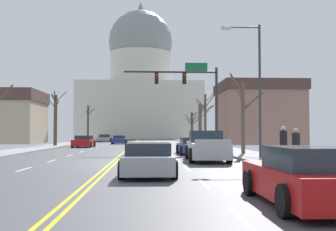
{
  "coord_description": "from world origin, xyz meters",
  "views": [
    {
      "loc": [
        1.76,
        -21.34,
        1.6
      ],
      "look_at": [
        4.09,
        25.25,
        3.46
      ],
      "focal_mm": 44.28,
      "sensor_mm": 36.0,
      "label": 1
    }
  ],
  "objects_px": {
    "pickup_truck_near_01": "(207,147)",
    "sedan_oncoming_01": "(119,140)",
    "pedestrian_01": "(283,143)",
    "sedan_near_03": "(305,178)",
    "pedestrian_00": "(296,145)",
    "bicycle_parked": "(296,156)",
    "sedan_near_02": "(149,160)",
    "sedan_oncoming_00": "(84,142)",
    "signal_gantry": "(191,88)",
    "sedan_oncoming_02": "(105,138)",
    "sedan_near_00": "(192,146)",
    "street_lamp_right": "(255,78)"
  },
  "relations": [
    {
      "from": "sedan_near_03",
      "to": "sedan_near_00",
      "type": "bearing_deg",
      "value": 90.61
    },
    {
      "from": "sedan_near_03",
      "to": "bicycle_parked",
      "type": "distance_m",
      "value": 10.96
    },
    {
      "from": "sedan_near_02",
      "to": "sedan_oncoming_00",
      "type": "height_order",
      "value": "sedan_oncoming_00"
    },
    {
      "from": "sedan_oncoming_00",
      "to": "bicycle_parked",
      "type": "distance_m",
      "value": 28.57
    },
    {
      "from": "sedan_near_00",
      "to": "sedan_oncoming_00",
      "type": "bearing_deg",
      "value": 124.36
    },
    {
      "from": "pickup_truck_near_01",
      "to": "bicycle_parked",
      "type": "height_order",
      "value": "pickup_truck_near_01"
    },
    {
      "from": "sedan_near_00",
      "to": "sedan_oncoming_00",
      "type": "relative_size",
      "value": 1.06
    },
    {
      "from": "pickup_truck_near_01",
      "to": "sedan_oncoming_01",
      "type": "height_order",
      "value": "pickup_truck_near_01"
    },
    {
      "from": "pedestrian_01",
      "to": "bicycle_parked",
      "type": "distance_m",
      "value": 0.98
    },
    {
      "from": "sedan_near_02",
      "to": "pedestrian_01",
      "type": "relative_size",
      "value": 2.64
    },
    {
      "from": "signal_gantry",
      "to": "sedan_oncoming_02",
      "type": "relative_size",
      "value": 1.74
    },
    {
      "from": "sedan_oncoming_01",
      "to": "bicycle_parked",
      "type": "xyz_separation_m",
      "value": [
        10.78,
        -37.08,
        -0.05
      ]
    },
    {
      "from": "pickup_truck_near_01",
      "to": "pedestrian_00",
      "type": "height_order",
      "value": "pedestrian_00"
    },
    {
      "from": "signal_gantry",
      "to": "pedestrian_01",
      "type": "height_order",
      "value": "signal_gantry"
    },
    {
      "from": "sedan_near_03",
      "to": "pedestrian_00",
      "type": "bearing_deg",
      "value": 71.14
    },
    {
      "from": "street_lamp_right",
      "to": "sedan_oncoming_01",
      "type": "distance_m",
      "value": 34.71
    },
    {
      "from": "sedan_near_03",
      "to": "sedan_oncoming_01",
      "type": "bearing_deg",
      "value": 98.65
    },
    {
      "from": "sedan_near_03",
      "to": "sedan_near_02",
      "type": "bearing_deg",
      "value": 117.72
    },
    {
      "from": "sedan_near_03",
      "to": "pickup_truck_near_01",
      "type": "bearing_deg",
      "value": 90.61
    },
    {
      "from": "sedan_oncoming_00",
      "to": "street_lamp_right",
      "type": "bearing_deg",
      "value": -58.49
    },
    {
      "from": "pickup_truck_near_01",
      "to": "sedan_oncoming_01",
      "type": "distance_m",
      "value": 34.18
    },
    {
      "from": "sedan_near_03",
      "to": "pedestrian_01",
      "type": "xyz_separation_m",
      "value": [
        2.87,
        10.04,
        0.5
      ]
    },
    {
      "from": "street_lamp_right",
      "to": "pedestrian_00",
      "type": "distance_m",
      "value": 6.87
    },
    {
      "from": "signal_gantry",
      "to": "pedestrian_01",
      "type": "distance_m",
      "value": 16.42
    },
    {
      "from": "street_lamp_right",
      "to": "sedan_near_02",
      "type": "bearing_deg",
      "value": -127.34
    },
    {
      "from": "sedan_oncoming_00",
      "to": "pedestrian_01",
      "type": "distance_m",
      "value": 28.53
    },
    {
      "from": "sedan_oncoming_00",
      "to": "sedan_near_00",
      "type": "bearing_deg",
      "value": -55.64
    },
    {
      "from": "bicycle_parked",
      "to": "sedan_near_02",
      "type": "bearing_deg",
      "value": -150.69
    },
    {
      "from": "sedan_near_03",
      "to": "sedan_oncoming_01",
      "type": "relative_size",
      "value": 1.06
    },
    {
      "from": "sedan_near_00",
      "to": "sedan_near_02",
      "type": "bearing_deg",
      "value": -102.4
    },
    {
      "from": "pickup_truck_near_01",
      "to": "pedestrian_01",
      "type": "distance_m",
      "value": 4.99
    },
    {
      "from": "signal_gantry",
      "to": "sedan_near_00",
      "type": "height_order",
      "value": "signal_gantry"
    },
    {
      "from": "sedan_oncoming_01",
      "to": "sedan_oncoming_02",
      "type": "bearing_deg",
      "value": 105.1
    },
    {
      "from": "street_lamp_right",
      "to": "bicycle_parked",
      "type": "bearing_deg",
      "value": -77.94
    },
    {
      "from": "sedan_near_00",
      "to": "sedan_oncoming_02",
      "type": "height_order",
      "value": "sedan_near_00"
    },
    {
      "from": "sedan_oncoming_02",
      "to": "sedan_near_02",
      "type": "bearing_deg",
      "value": -82.47
    },
    {
      "from": "signal_gantry",
      "to": "sedan_oncoming_00",
      "type": "bearing_deg",
      "value": 136.98
    },
    {
      "from": "sedan_oncoming_02",
      "to": "sedan_oncoming_00",
      "type": "bearing_deg",
      "value": -89.59
    },
    {
      "from": "pedestrian_01",
      "to": "sedan_oncoming_01",
      "type": "bearing_deg",
      "value": 105.1
    },
    {
      "from": "sedan_near_00",
      "to": "pedestrian_01",
      "type": "height_order",
      "value": "pedestrian_01"
    },
    {
      "from": "sedan_oncoming_00",
      "to": "sedan_near_03",
      "type": "bearing_deg",
      "value": -73.98
    },
    {
      "from": "sedan_oncoming_01",
      "to": "sedan_oncoming_02",
      "type": "height_order",
      "value": "sedan_oncoming_02"
    },
    {
      "from": "pedestrian_00",
      "to": "bicycle_parked",
      "type": "relative_size",
      "value": 0.92
    },
    {
      "from": "pickup_truck_near_01",
      "to": "sedan_oncoming_00",
      "type": "relative_size",
      "value": 1.34
    },
    {
      "from": "sedan_oncoming_00",
      "to": "pedestrian_00",
      "type": "height_order",
      "value": "pedestrian_00"
    },
    {
      "from": "sedan_near_00",
      "to": "pickup_truck_near_01",
      "type": "bearing_deg",
      "value": -89.38
    },
    {
      "from": "sedan_oncoming_02",
      "to": "bicycle_parked",
      "type": "relative_size",
      "value": 2.57
    },
    {
      "from": "sedan_oncoming_02",
      "to": "bicycle_parked",
      "type": "distance_m",
      "value": 50.59
    },
    {
      "from": "pedestrian_01",
      "to": "sedan_near_02",
      "type": "bearing_deg",
      "value": -150.22
    },
    {
      "from": "pedestrian_00",
      "to": "pedestrian_01",
      "type": "height_order",
      "value": "pedestrian_01"
    }
  ]
}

